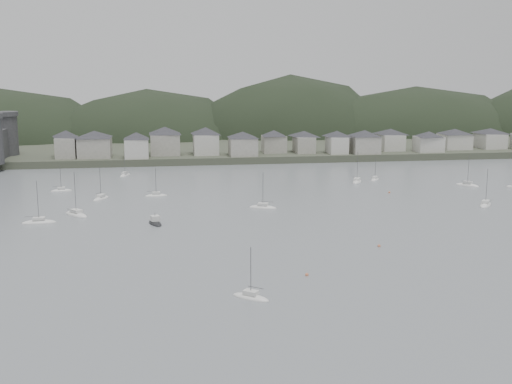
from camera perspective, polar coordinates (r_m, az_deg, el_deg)
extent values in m
plane|color=slate|center=(107.95, 6.15, -10.44)|extent=(900.00, 900.00, 0.00)
cube|color=#383D2D|center=(394.89, -4.86, 5.18)|extent=(900.00, 250.00, 3.00)
ellipsoid|color=black|center=(381.86, -21.44, 2.54)|extent=(138.98, 92.48, 81.13)
ellipsoid|color=black|center=(373.35, -9.56, 2.99)|extent=(132.08, 90.41, 79.74)
ellipsoid|color=black|center=(381.59, 3.02, 2.87)|extent=(133.88, 88.37, 101.41)
ellipsoid|color=black|center=(398.70, 13.85, 3.26)|extent=(165.81, 81.78, 82.55)
cylinder|color=#333436|center=(299.78, -21.39, 4.69)|extent=(10.00, 10.00, 17.00)
cube|color=gray|center=(283.61, -16.52, 3.83)|extent=(8.34, 12.91, 8.59)
pyramid|color=#252529|center=(283.03, -16.58, 5.00)|extent=(15.78, 15.78, 3.01)
cube|color=gray|center=(281.64, -14.18, 3.88)|extent=(13.68, 13.35, 8.36)
pyramid|color=#252529|center=(281.06, -14.23, 5.02)|extent=(20.07, 20.07, 2.93)
cube|color=#BBBAB0|center=(275.25, -10.59, 3.84)|extent=(9.78, 10.20, 8.08)
pyramid|color=#252529|center=(274.67, -10.63, 4.97)|extent=(14.83, 14.83, 2.83)
cube|color=gray|center=(284.62, -8.10, 4.24)|extent=(12.59, 13.33, 9.09)
pyramid|color=#252529|center=(284.01, -8.14, 5.47)|extent=(19.24, 19.24, 3.18)
cube|color=#BBBAB0|center=(283.84, -4.50, 4.27)|extent=(10.74, 12.17, 8.87)
pyramid|color=#252529|center=(283.24, -4.52, 5.47)|extent=(17.01, 17.01, 3.10)
cube|color=gray|center=(279.00, -1.18, 4.07)|extent=(11.63, 12.09, 7.69)
pyramid|color=#252529|center=(278.45, -1.18, 5.13)|extent=(17.61, 17.61, 2.69)
cube|color=gray|center=(289.88, 1.61, 4.29)|extent=(10.37, 9.35, 7.44)
pyramid|color=#252529|center=(289.37, 1.61, 5.28)|extent=(14.65, 14.65, 2.60)
cube|color=gray|center=(290.25, 4.30, 4.25)|extent=(8.24, 12.20, 7.22)
pyramid|color=#252529|center=(289.75, 4.31, 5.21)|extent=(15.17, 15.17, 2.53)
cube|color=#BBBAB0|center=(288.64, 7.22, 4.18)|extent=(8.06, 10.91, 7.46)
pyramid|color=#252529|center=(288.13, 7.25, 5.18)|extent=(14.08, 14.08, 2.61)
cube|color=gray|center=(290.83, 9.64, 4.19)|extent=(11.73, 11.78, 7.66)
pyramid|color=#252529|center=(290.31, 9.68, 5.20)|extent=(17.46, 17.46, 2.68)
cube|color=#BBBAB0|center=(305.34, 11.89, 4.38)|extent=(10.19, 13.02, 7.33)
pyramid|color=#252529|center=(304.86, 11.93, 5.30)|extent=(17.23, 17.23, 2.57)
cube|color=#BBBAB0|center=(302.84, 15.13, 4.14)|extent=(11.70, 9.81, 6.88)
pyramid|color=#252529|center=(302.38, 15.17, 5.02)|extent=(15.97, 15.97, 2.41)
cube|color=#BBBAB0|center=(317.89, 17.28, 4.34)|extent=(12.83, 12.48, 7.00)
pyramid|color=#252529|center=(317.44, 17.32, 5.18)|extent=(18.79, 18.79, 2.45)
cube|color=#BBBAB0|center=(326.76, 20.14, 4.32)|extent=(11.07, 13.50, 6.97)
pyramid|color=#252529|center=(326.33, 20.19, 5.14)|extent=(18.25, 18.25, 2.44)
ellipsoid|color=silver|center=(248.09, -11.60, 1.45)|extent=(4.97, 7.88, 1.50)
cube|color=silver|center=(247.93, -11.61, 1.69)|extent=(2.50, 3.05, 0.70)
cylinder|color=#3F3F42|center=(247.38, -11.65, 2.56)|extent=(0.12, 0.12, 9.40)
cylinder|color=#3F3F42|center=(246.58, -11.52, 1.77)|extent=(1.32, 3.19, 0.10)
ellipsoid|color=silver|center=(231.54, 9.00, 0.89)|extent=(6.33, 8.87, 1.71)
cube|color=silver|center=(231.35, 9.00, 1.17)|extent=(3.04, 3.52, 0.70)
cylinder|color=#3F3F42|center=(230.69, 9.04, 2.23)|extent=(0.12, 0.12, 10.69)
cylinder|color=#3F3F42|center=(232.35, 8.74, 1.35)|extent=(1.84, 3.47, 0.10)
ellipsoid|color=silver|center=(182.55, -15.73, -2.00)|extent=(8.36, 9.34, 1.91)
cube|color=silver|center=(182.29, -15.75, -1.62)|extent=(3.73, 3.92, 0.70)
cylinder|color=#3F3F42|center=(181.36, -15.83, -0.11)|extent=(0.12, 0.12, 11.93)
cylinder|color=#3F3F42|center=(181.02, -16.15, -1.54)|extent=(2.77, 3.41, 0.10)
ellipsoid|color=silver|center=(221.00, -16.97, 0.09)|extent=(7.00, 3.20, 1.35)
cube|color=silver|center=(220.83, -16.98, 0.34)|extent=(2.57, 1.84, 0.70)
cylinder|color=#3F3F42|center=(220.28, -17.03, 1.21)|extent=(0.12, 0.12, 8.44)
cylinder|color=#3F3F42|center=(221.11, -17.29, 0.48)|extent=(3.01, 0.58, 0.10)
ellipsoid|color=silver|center=(205.24, -8.89, -0.36)|extent=(7.21, 2.74, 1.41)
cube|color=silver|center=(205.05, -8.90, -0.08)|extent=(2.57, 1.72, 0.70)
cylinder|color=#3F3F42|center=(204.43, -8.93, 0.90)|extent=(0.12, 0.12, 8.84)
cylinder|color=#3F3F42|center=(205.04, -9.26, 0.07)|extent=(3.18, 0.32, 0.10)
ellipsoid|color=silver|center=(176.09, -18.78, -2.63)|extent=(8.88, 3.12, 1.76)
cube|color=silver|center=(175.84, -18.80, -2.25)|extent=(3.14, 2.04, 0.70)
cylinder|color=#3F3F42|center=(174.94, -18.89, -0.83)|extent=(0.12, 0.12, 10.98)
cylinder|color=#3F3F42|center=(176.06, -19.31, -2.09)|extent=(3.95, 0.24, 0.10)
ellipsoid|color=silver|center=(112.69, -0.46, -9.43)|extent=(7.05, 6.39, 1.45)
cube|color=silver|center=(112.34, -0.46, -8.94)|extent=(2.96, 2.84, 0.70)
cylinder|color=#3F3F42|center=(111.18, -0.47, -7.17)|extent=(0.12, 0.12, 9.04)
cylinder|color=#3F3F42|center=(113.08, -0.02, -8.51)|extent=(2.57, 2.15, 0.10)
ellipsoid|color=silver|center=(203.85, -13.65, -0.61)|extent=(5.91, 8.12, 1.57)
cube|color=silver|center=(203.64, -13.67, -0.31)|extent=(2.82, 3.24, 0.70)
cylinder|color=#3F3F42|center=(202.95, -13.71, 0.80)|extent=(0.12, 0.12, 9.82)
cylinder|color=#3F3F42|center=(204.83, -13.83, -0.10)|extent=(1.75, 3.17, 0.10)
ellipsoid|color=silver|center=(237.57, 10.56, 1.08)|extent=(5.52, 6.53, 1.31)
cube|color=silver|center=(237.42, 10.57, 1.31)|extent=(2.51, 2.70, 0.70)
cylinder|color=#3F3F42|center=(236.92, 10.60, 2.09)|extent=(0.12, 0.12, 8.18)
cylinder|color=#3F3F42|center=(238.00, 10.35, 1.47)|extent=(1.80, 2.45, 0.10)
ellipsoid|color=silver|center=(185.07, 0.62, -1.43)|extent=(8.55, 5.65, 1.64)
cube|color=silver|center=(184.84, 0.62, -1.09)|extent=(3.34, 2.79, 0.70)
cylinder|color=#3F3F42|center=(184.04, 0.62, 0.18)|extent=(0.12, 0.12, 10.23)
cylinder|color=#3F3F42|center=(185.51, 1.00, -0.87)|extent=(3.42, 1.55, 0.10)
ellipsoid|color=silver|center=(233.19, 18.33, 0.54)|extent=(7.40, 8.08, 1.66)
cube|color=silver|center=(233.01, 18.35, 0.82)|extent=(3.28, 3.41, 0.70)
cylinder|color=#3F3F42|center=(232.36, 18.41, 1.84)|extent=(0.12, 0.12, 10.40)
cylinder|color=#3F3F42|center=(231.48, 18.27, 0.90)|extent=(2.49, 2.93, 0.10)
ellipsoid|color=silver|center=(200.37, 19.78, -1.13)|extent=(7.59, 8.49, 1.73)
cube|color=silver|center=(200.14, 19.80, -0.80)|extent=(3.39, 3.56, 0.70)
cylinder|color=#3F3F42|center=(199.37, 19.88, 0.44)|extent=(0.12, 0.12, 10.83)
cylinder|color=#3F3F42|center=(199.47, 20.22, -0.71)|extent=(2.52, 3.10, 0.10)
ellipsoid|color=black|center=(167.89, -8.98, -2.81)|extent=(4.70, 7.81, 1.62)
cube|color=silver|center=(167.56, -8.99, -2.33)|extent=(2.62, 2.72, 1.40)
cylinder|color=#3F3F42|center=(167.36, -9.00, -2.03)|extent=(0.10, 0.10, 1.20)
sphere|color=#CF6D45|center=(147.26, 10.92, -4.74)|extent=(0.70, 0.70, 0.70)
sphere|color=#CF6D45|center=(212.82, 11.81, -0.04)|extent=(0.70, 0.70, 0.70)
sphere|color=#CF6D45|center=(182.99, -16.20, -1.96)|extent=(0.70, 0.70, 0.70)
sphere|color=#CF6D45|center=(124.99, 4.56, -7.37)|extent=(0.70, 0.70, 0.70)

